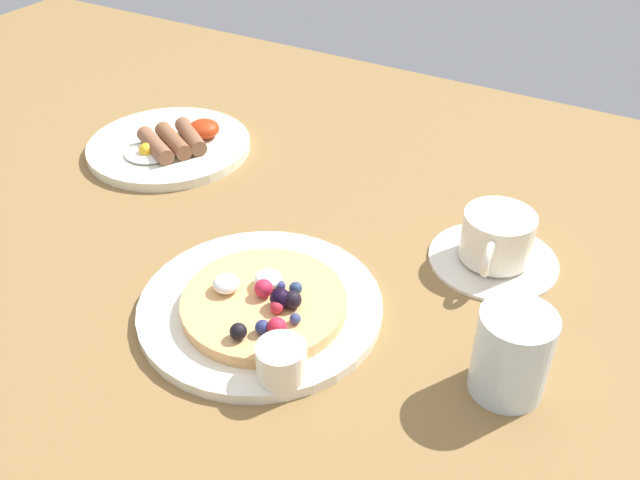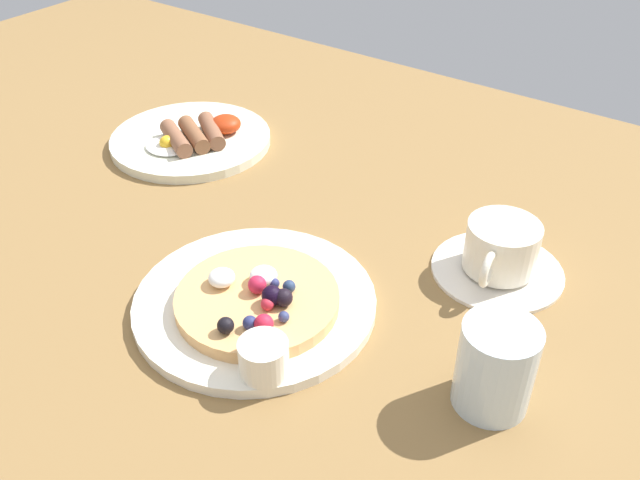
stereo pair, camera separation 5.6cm
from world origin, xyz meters
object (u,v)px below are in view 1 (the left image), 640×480
object	(u,v)px
syrup_ramekin	(281,361)
coffee_cup	(497,236)
coffee_saucer	(493,258)
water_glass	(512,353)
breakfast_plate	(169,146)
pancake_plate	(261,306)

from	to	relation	value
syrup_ramekin	coffee_cup	distance (cm)	27.94
syrup_ramekin	coffee_saucer	bearing A→B (deg)	68.44
coffee_cup	water_glass	distance (cm)	17.88
breakfast_plate	coffee_cup	xyz separation A→B (cm)	(46.56, -2.04, 2.87)
pancake_plate	water_glass	distance (cm)	24.32
syrup_ramekin	water_glass	distance (cm)	19.41
water_glass	syrup_ramekin	bearing A→B (deg)	-151.15
coffee_cup	breakfast_plate	bearing A→B (deg)	177.49
coffee_saucer	pancake_plate	bearing A→B (deg)	-132.13
pancake_plate	coffee_cup	xyz separation A→B (cm)	(17.32, 18.97, 2.95)
coffee_saucer	water_glass	bearing A→B (deg)	-68.39
pancake_plate	coffee_cup	bearing A→B (deg)	47.60
coffee_cup	pancake_plate	bearing A→B (deg)	-132.40
syrup_ramekin	coffee_saucer	xyz separation A→B (cm)	(10.32, 26.11, -2.43)
coffee_saucer	coffee_cup	size ratio (longest dim) A/B	1.33
coffee_cup	coffee_saucer	bearing A→B (deg)	96.64
coffee_saucer	syrup_ramekin	bearing A→B (deg)	-111.56
coffee_cup	water_glass	xyz separation A→B (cm)	(6.62, -16.60, 0.60)
syrup_ramekin	breakfast_plate	xyz separation A→B (cm)	(-36.22, 27.99, -2.19)
pancake_plate	breakfast_plate	world-z (taller)	breakfast_plate
syrup_ramekin	coffee_cup	bearing A→B (deg)	68.28
syrup_ramekin	coffee_cup	size ratio (longest dim) A/B	0.42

